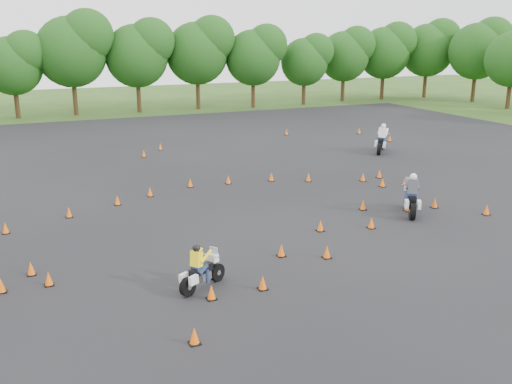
# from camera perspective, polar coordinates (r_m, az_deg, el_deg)

# --- Properties ---
(ground) EXTENTS (140.00, 140.00, 0.00)m
(ground) POSITION_cam_1_polar(r_m,az_deg,el_deg) (21.67, 4.21, -5.69)
(ground) COLOR #2D5119
(ground) RESTS_ON ground
(asphalt_pad) EXTENTS (62.00, 62.00, 0.00)m
(asphalt_pad) POSITION_cam_1_polar(r_m,az_deg,el_deg) (26.82, -1.69, -1.40)
(asphalt_pad) COLOR black
(asphalt_pad) RESTS_ON ground
(treeline) EXTENTS (87.08, 32.79, 10.55)m
(treeline) POSITION_cam_1_polar(r_m,az_deg,el_deg) (54.02, -10.88, 11.97)
(treeline) COLOR #1B4614
(treeline) RESTS_ON ground
(traffic_cones) EXTENTS (35.81, 32.64, 0.45)m
(traffic_cones) POSITION_cam_1_polar(r_m,az_deg,el_deg) (26.37, -1.27, -1.19)
(traffic_cones) COLOR #F6600A
(traffic_cones) RESTS_ON asphalt_pad
(rider_grey) EXTENTS (1.94, 2.52, 1.91)m
(rider_grey) POSITION_cam_1_polar(r_m,az_deg,el_deg) (26.34, 15.22, -0.11)
(rider_grey) COLOR #3D3F44
(rider_grey) RESTS_ON ground
(rider_yellow) EXTENTS (2.02, 1.51, 1.53)m
(rider_yellow) POSITION_cam_1_polar(r_m,az_deg,el_deg) (18.21, -5.33, -7.38)
(rider_yellow) COLOR yellow
(rider_yellow) RESTS_ON ground
(rider_white) EXTENTS (2.30, 2.48, 2.00)m
(rider_white) POSITION_cam_1_polar(r_m,az_deg,el_deg) (39.60, 12.36, 5.32)
(rider_white) COLOR white
(rider_white) RESTS_ON ground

